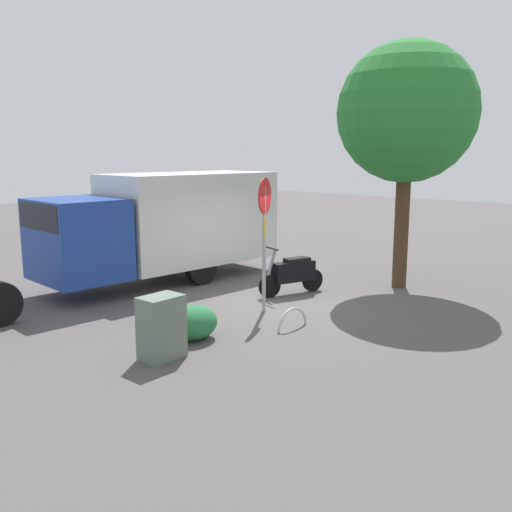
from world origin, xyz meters
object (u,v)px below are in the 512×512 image
at_px(motorcycle, 293,273).
at_px(utility_cabinet, 162,327).
at_px(stop_sign, 264,224).
at_px(bike_rack_hoop, 292,328).
at_px(box_truck_near, 161,222).
at_px(street_tree, 407,114).

bearing_deg(motorcycle, utility_cabinet, 29.98).
distance_m(stop_sign, bike_rack_hoop, 2.32).
relative_size(box_truck_near, utility_cabinet, 7.84).
bearing_deg(street_tree, motorcycle, -31.99).
bearing_deg(bike_rack_hoop, stop_sign, -113.43).
bearing_deg(street_tree, bike_rack_hoop, 2.19).
bearing_deg(box_truck_near, street_tree, 130.12).
relative_size(motorcycle, stop_sign, 0.61).
distance_m(street_tree, utility_cabinet, 8.25).
height_order(motorcycle, bike_rack_hoop, motorcycle).
height_order(street_tree, bike_rack_hoop, street_tree).
bearing_deg(box_truck_near, utility_cabinet, 54.68).
xyz_separation_m(street_tree, utility_cabinet, (7.31, -0.41, -3.80)).
bearing_deg(street_tree, stop_sign, -14.29).
xyz_separation_m(box_truck_near, motorcycle, (-1.31, 3.40, -1.07)).
xyz_separation_m(box_truck_near, stop_sign, (0.29, 3.90, 0.32)).
relative_size(box_truck_near, street_tree, 1.39).
bearing_deg(utility_cabinet, motorcycle, -167.02).
distance_m(box_truck_near, motorcycle, 3.80).
distance_m(box_truck_near, bike_rack_hoop, 5.41).
bearing_deg(bike_rack_hoop, motorcycle, -141.24).
height_order(stop_sign, utility_cabinet, stop_sign).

